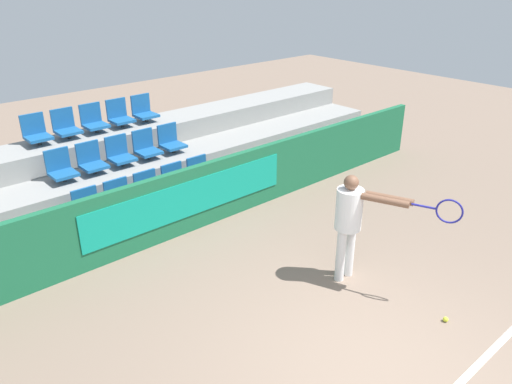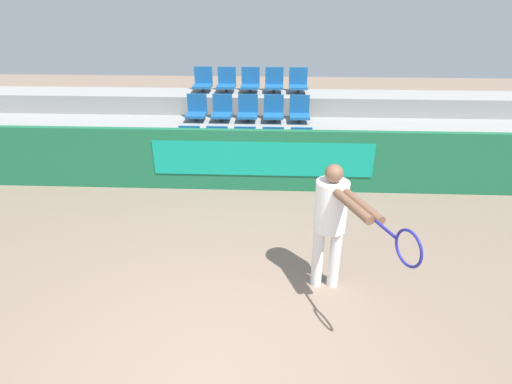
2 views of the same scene
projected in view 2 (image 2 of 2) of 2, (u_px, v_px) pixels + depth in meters
The scene contains 20 objects.
barrier_wall at pixel (242, 160), 6.93m from camera, with size 12.70×0.14×1.10m.
bleacher_tier_front at pixel (245, 167), 7.58m from camera, with size 12.30×0.93×0.39m.
bleacher_tier_middle at pixel (248, 141), 8.32m from camera, with size 12.30×0.93×0.79m.
bleacher_tier_back at pixel (250, 119), 9.06m from camera, with size 12.30×0.93×1.18m.
stadium_chair_0 at pixel (189, 143), 7.55m from camera, with size 0.40×0.41×0.52m.
stadium_chair_1 at pixel (217, 144), 7.52m from camera, with size 0.40×0.41×0.52m.
stadium_chair_2 at pixel (245, 144), 7.50m from camera, with size 0.40×0.41×0.52m.
stadium_chair_3 at pixel (273, 145), 7.48m from camera, with size 0.40×0.41×0.52m.
stadium_chair_4 at pixel (301, 145), 7.46m from camera, with size 0.40×0.41×0.52m.
stadium_chair_5 at pixel (197, 110), 8.20m from camera, with size 0.40×0.41×0.52m.
stadium_chair_6 at pixel (222, 110), 8.18m from camera, with size 0.40×0.41×0.52m.
stadium_chair_7 at pixel (248, 111), 8.16m from camera, with size 0.40×0.41×0.52m.
stadium_chair_8 at pixel (274, 111), 8.14m from camera, with size 0.40×0.41×0.52m.
stadium_chair_9 at pixel (300, 111), 8.12m from camera, with size 0.40×0.41×0.52m.
stadium_chair_10 at pixel (203, 82), 8.86m from camera, with size 0.40×0.41×0.52m.
stadium_chair_11 at pixel (227, 82), 8.84m from camera, with size 0.40×0.41×0.52m.
stadium_chair_12 at pixel (250, 82), 8.81m from camera, with size 0.40×0.41×0.52m.
stadium_chair_13 at pixel (274, 82), 8.79m from camera, with size 0.40×0.41×0.52m.
stadium_chair_14 at pixel (298, 83), 8.77m from camera, with size 0.40×0.41×0.52m.
tennis_player at pixel (333, 217), 4.33m from camera, with size 0.71×1.48×1.56m.
Camera 2 is at (0.54, -2.34, 3.14)m, focal length 28.00 mm.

